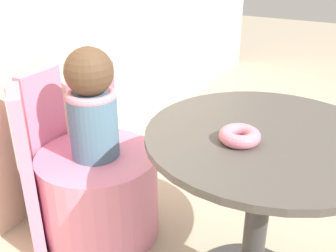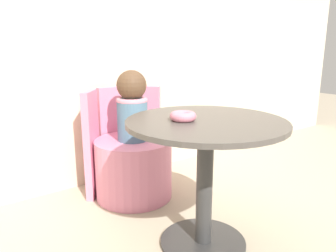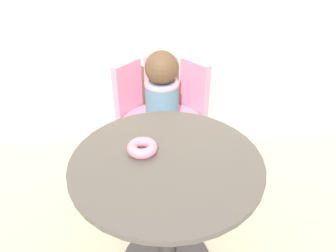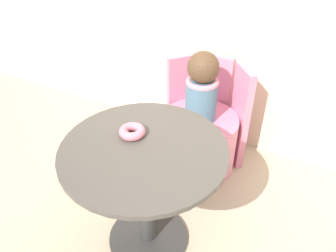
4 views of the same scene
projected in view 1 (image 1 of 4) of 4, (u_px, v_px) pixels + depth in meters
round_table at (261, 180)px, 1.36m from camera, size 0.80×0.80×0.69m
tub_chair at (100, 194)px, 1.80m from camera, size 0.53×0.53×0.42m
booth_backrest at (59, 151)px, 1.83m from camera, size 0.63×0.23×0.75m
child_figure at (92, 104)px, 1.61m from camera, size 0.21×0.21×0.48m
donut at (240, 136)px, 1.22m from camera, size 0.13×0.13×0.04m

